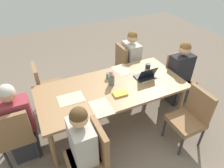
% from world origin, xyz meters
% --- Properties ---
extents(ground_plane, '(10.00, 10.00, 0.00)m').
position_xyz_m(ground_plane, '(0.00, 0.00, 0.00)').
color(ground_plane, '#756656').
extents(dining_table, '(2.25, 1.05, 0.73)m').
position_xyz_m(dining_table, '(0.00, 0.00, 0.66)').
color(dining_table, '#9E754C').
rests_on(dining_table, ground_plane).
extents(chair_head_right_left_near, '(0.44, 0.44, 0.90)m').
position_xyz_m(chair_head_right_left_near, '(1.42, 0.09, 0.50)').
color(chair_head_right_left_near, olive).
rests_on(chair_head_right_left_near, ground_plane).
extents(person_head_right_left_near, '(0.40, 0.36, 1.19)m').
position_xyz_m(person_head_right_left_near, '(1.36, 0.02, 0.53)').
color(person_head_right_left_near, '#2D2D33').
rests_on(person_head_right_left_near, ground_plane).
extents(chair_near_left_mid, '(0.44, 0.44, 0.90)m').
position_xyz_m(chair_near_left_mid, '(-0.66, -0.82, 0.50)').
color(chair_near_left_mid, olive).
rests_on(chair_near_left_mid, ground_plane).
extents(person_near_left_mid, '(0.36, 0.40, 1.19)m').
position_xyz_m(person_near_left_mid, '(-0.73, -0.76, 0.53)').
color(person_near_left_mid, '#2D2D33').
rests_on(person_near_left_mid, ground_plane).
extents(chair_head_left_left_far, '(0.44, 0.44, 0.90)m').
position_xyz_m(chair_head_left_left_far, '(-1.44, -0.10, 0.50)').
color(chair_head_left_left_far, olive).
rests_on(chair_head_left_left_far, ground_plane).
extents(person_head_left_left_far, '(0.40, 0.36, 1.19)m').
position_xyz_m(person_head_left_left_far, '(-1.38, -0.03, 0.53)').
color(person_head_left_left_far, '#2D2D33').
rests_on(person_head_left_left_far, ground_plane).
extents(chair_far_right_near, '(0.44, 0.44, 0.90)m').
position_xyz_m(chair_far_right_near, '(0.74, 0.88, 0.50)').
color(chair_far_right_near, olive).
rests_on(chair_far_right_near, ground_plane).
extents(person_far_right_near, '(0.36, 0.40, 1.19)m').
position_xyz_m(person_far_right_near, '(0.81, 0.82, 0.53)').
color(person_far_right_near, '#2D2D33').
rests_on(person_far_right_near, ground_plane).
extents(chair_near_right_mid, '(0.44, 0.44, 0.90)m').
position_xyz_m(chair_near_right_mid, '(0.85, -0.84, 0.50)').
color(chair_near_right_mid, olive).
rests_on(chair_near_right_mid, ground_plane).
extents(chair_far_right_far, '(0.44, 0.44, 0.90)m').
position_xyz_m(chair_far_right_far, '(-0.89, 0.82, 0.50)').
color(chair_far_right_far, olive).
rests_on(chair_far_right_far, ground_plane).
extents(flower_vase, '(0.09, 0.10, 0.24)m').
position_xyz_m(flower_vase, '(0.02, 0.06, 0.84)').
color(flower_vase, '#4C6B60').
rests_on(flower_vase, dining_table).
extents(placemat_head_right_left_near, '(0.37, 0.27, 0.00)m').
position_xyz_m(placemat_head_right_left_near, '(0.64, 0.01, 0.73)').
color(placemat_head_right_left_near, beige).
rests_on(placemat_head_right_left_near, dining_table).
extents(placemat_near_left_mid, '(0.27, 0.37, 0.00)m').
position_xyz_m(placemat_near_left_mid, '(-0.33, -0.36, 0.73)').
color(placemat_near_left_mid, beige).
rests_on(placemat_near_left_mid, dining_table).
extents(placemat_head_left_left_far, '(0.36, 0.26, 0.00)m').
position_xyz_m(placemat_head_left_left_far, '(-0.65, -0.01, 0.73)').
color(placemat_head_left_left_far, beige).
rests_on(placemat_head_left_left_far, dining_table).
extents(placemat_far_right_near, '(0.29, 0.38, 0.00)m').
position_xyz_m(placemat_far_right_near, '(0.36, 0.36, 0.73)').
color(placemat_far_right_near, beige).
rests_on(placemat_far_right_near, dining_table).
extents(laptop_head_right_left_near, '(0.32, 0.22, 0.20)m').
position_xyz_m(laptop_head_right_left_near, '(0.60, -0.02, 0.77)').
color(laptop_head_right_left_near, black).
rests_on(laptop_head_right_left_near, dining_table).
extents(coffee_mug_near_left, '(0.09, 0.09, 0.08)m').
position_xyz_m(coffee_mug_near_left, '(0.80, 0.23, 0.77)').
color(coffee_mug_near_left, '#232328').
rests_on(coffee_mug_near_left, dining_table).
extents(coffee_mug_near_right, '(0.08, 0.08, 0.09)m').
position_xyz_m(coffee_mug_near_right, '(0.05, 0.24, 0.77)').
color(coffee_mug_near_right, '#47704C').
rests_on(coffee_mug_near_right, dining_table).
extents(coffee_mug_centre_left, '(0.09, 0.09, 0.09)m').
position_xyz_m(coffee_mug_centre_left, '(-0.66, -0.35, 0.77)').
color(coffee_mug_centre_left, '#232328').
rests_on(coffee_mug_centre_left, dining_table).
extents(book_red_cover, '(0.21, 0.15, 0.03)m').
position_xyz_m(book_red_cover, '(0.02, -0.22, 0.74)').
color(book_red_cover, gold).
rests_on(book_red_cover, dining_table).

